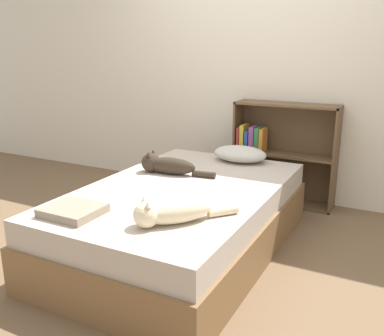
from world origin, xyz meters
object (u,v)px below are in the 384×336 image
(pillow, at_px, (240,154))
(bookshelf, at_px, (280,151))
(cat_light, at_px, (172,212))
(bed, at_px, (182,219))
(cat_dark, at_px, (166,165))

(pillow, relative_size, bookshelf, 0.49)
(cat_light, height_order, bookshelf, bookshelf)
(bed, height_order, bookshelf, bookshelf)
(cat_dark, relative_size, bookshelf, 0.64)
(pillow, xyz_separation_m, bookshelf, (0.21, 0.50, -0.06))
(pillow, distance_m, cat_light, 1.43)
(bed, xyz_separation_m, pillow, (0.11, 0.84, 0.31))
(bookshelf, bearing_deg, cat_dark, -118.38)
(pillow, height_order, bookshelf, bookshelf)
(bed, bearing_deg, cat_dark, 139.10)
(cat_dark, bearing_deg, bed, 132.24)
(pillow, xyz_separation_m, cat_light, (0.15, -1.43, 0.00))
(cat_light, bearing_deg, pillow, -133.27)
(cat_dark, bearing_deg, cat_light, 115.99)
(bed, distance_m, bookshelf, 1.40)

